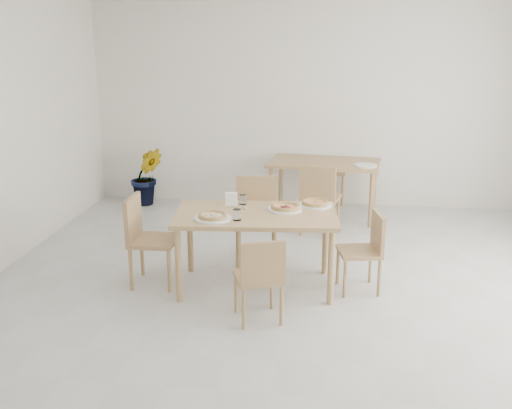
# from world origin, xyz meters

# --- Properties ---
(main_table) EXTENTS (1.59, 0.98, 0.75)m
(main_table) POSITION_xyz_m (-0.32, 0.47, 0.67)
(main_table) COLOR tan
(main_table) RESTS_ON ground
(chair_south) EXTENTS (0.48, 0.48, 0.77)m
(chair_south) POSITION_xyz_m (-0.20, -0.28, 0.44)
(chair_south) COLOR #A27951
(chair_south) RESTS_ON ground
(chair_north) EXTENTS (0.49, 0.49, 0.90)m
(chair_north) POSITION_xyz_m (-0.41, 1.22, 0.52)
(chair_north) COLOR #A27951
(chair_north) RESTS_ON ground
(chair_west) EXTENTS (0.44, 0.44, 0.88)m
(chair_west) POSITION_xyz_m (-1.40, 0.42, 0.51)
(chair_west) COLOR #A27951
(chair_west) RESTS_ON ground
(chair_east) EXTENTS (0.44, 0.44, 0.77)m
(chair_east) POSITION_xyz_m (0.73, 0.53, 0.44)
(chair_east) COLOR #A27951
(chair_east) RESTS_ON ground
(plate_margherita) EXTENTS (0.32, 0.32, 0.02)m
(plate_margherita) POSITION_xyz_m (0.23, 0.79, 0.76)
(plate_margherita) COLOR white
(plate_margherita) RESTS_ON main_table
(plate_mushroom) EXTENTS (0.34, 0.34, 0.02)m
(plate_mushroom) POSITION_xyz_m (-0.69, 0.24, 0.76)
(plate_mushroom) COLOR white
(plate_mushroom) RESTS_ON main_table
(plate_pepperoni) EXTENTS (0.33, 0.33, 0.02)m
(plate_pepperoni) POSITION_xyz_m (-0.06, 0.61, 0.76)
(plate_pepperoni) COLOR white
(plate_pepperoni) RESTS_ON main_table
(pizza_margherita) EXTENTS (0.29, 0.29, 0.03)m
(pizza_margherita) POSITION_xyz_m (0.23, 0.79, 0.78)
(pizza_margherita) COLOR tan
(pizza_margherita) RESTS_ON plate_margherita
(pizza_mushroom) EXTENTS (0.33, 0.33, 0.03)m
(pizza_mushroom) POSITION_xyz_m (-0.69, 0.24, 0.78)
(pizza_mushroom) COLOR tan
(pizza_mushroom) RESTS_ON plate_mushroom
(pizza_pepperoni) EXTENTS (0.36, 0.36, 0.03)m
(pizza_pepperoni) POSITION_xyz_m (-0.06, 0.61, 0.78)
(pizza_pepperoni) COLOR tan
(pizza_pepperoni) RESTS_ON plate_pepperoni
(tumbler_a) EXTENTS (0.08, 0.08, 0.10)m
(tumbler_a) POSITION_xyz_m (-0.47, 0.23, 0.80)
(tumbler_a) COLOR white
(tumbler_a) RESTS_ON main_table
(tumbler_b) EXTENTS (0.07, 0.07, 0.10)m
(tumbler_b) POSITION_xyz_m (-0.49, 0.76, 0.80)
(tumbler_b) COLOR white
(tumbler_b) RESTS_ON main_table
(napkin_holder) EXTENTS (0.13, 0.08, 0.14)m
(napkin_holder) POSITION_xyz_m (-0.59, 0.65, 0.82)
(napkin_holder) COLOR silver
(napkin_holder) RESTS_ON main_table
(fork_a) EXTENTS (0.07, 0.16, 0.01)m
(fork_a) POSITION_xyz_m (-0.46, 0.63, 0.75)
(fork_a) COLOR silver
(fork_a) RESTS_ON main_table
(fork_b) EXTENTS (0.05, 0.18, 0.01)m
(fork_b) POSITION_xyz_m (0.23, 0.49, 0.75)
(fork_b) COLOR silver
(fork_b) RESTS_ON main_table
(second_table) EXTENTS (1.52, 0.98, 0.75)m
(second_table) POSITION_xyz_m (0.29, 2.90, 0.66)
(second_table) COLOR #A27951
(second_table) RESTS_ON ground
(chair_back_s) EXTENTS (0.52, 0.52, 0.89)m
(chair_back_s) POSITION_xyz_m (0.24, 2.10, 0.51)
(chair_back_s) COLOR #A27951
(chair_back_s) RESTS_ON ground
(chair_back_n) EXTENTS (0.51, 0.51, 0.91)m
(chair_back_n) POSITION_xyz_m (0.40, 3.71, 0.53)
(chair_back_n) COLOR #A27951
(chair_back_n) RESTS_ON ground
(plate_empty) EXTENTS (0.30, 0.30, 0.02)m
(plate_empty) POSITION_xyz_m (0.81, 2.67, 0.76)
(plate_empty) COLOR white
(plate_empty) RESTS_ON second_table
(potted_plant) EXTENTS (0.56, 0.52, 0.82)m
(potted_plant) POSITION_xyz_m (-2.23, 3.15, 0.41)
(potted_plant) COLOR #266F21
(potted_plant) RESTS_ON ground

